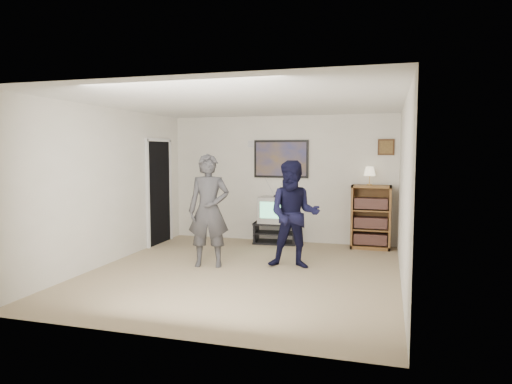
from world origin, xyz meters
The scene contains 13 objects.
room_shell centered at (0.00, 0.35, 1.25)m, with size 4.51×5.00×2.51m.
media_stand centered at (-0.05, 2.23, 0.21)m, with size 0.86×0.53×0.41m.
crt_television centered at (-0.06, 2.23, 0.67)m, with size 0.59×0.50×0.50m, color #A4A39F, non-canonical shape.
bookshelf centered at (1.76, 2.28, 0.59)m, with size 0.72×0.41×1.18m, color brown, non-canonical shape.
table_lamp centered at (1.72, 2.33, 1.35)m, with size 0.22×0.22×0.34m, color #FEECC0, non-canonical shape.
person_tall centered at (-0.63, 0.22, 0.88)m, with size 0.64×0.42×1.76m, color #373639.
person_short centered at (0.67, 0.49, 0.83)m, with size 0.81×0.63×1.66m, color black.
controller_left centered at (-0.67, 0.41, 1.20)m, with size 0.04×0.12×0.04m, color white.
controller_right centered at (0.66, 0.69, 1.05)m, with size 0.04×0.13×0.04m, color white.
poster centered at (0.00, 2.48, 1.65)m, with size 1.10×0.03×0.75m, color black.
air_vent centered at (-0.55, 2.48, 1.95)m, with size 0.28×0.02×0.14m, color white.
small_picture centered at (2.00, 2.48, 1.88)m, with size 0.30×0.03×0.30m, color #432315.
doorway centered at (-2.23, 1.60, 1.00)m, with size 0.03×0.85×2.00m, color black.
Camera 1 is at (2.04, -6.36, 1.81)m, focal length 32.00 mm.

